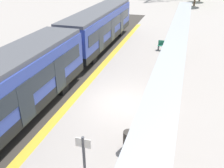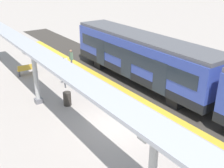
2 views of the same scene
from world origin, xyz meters
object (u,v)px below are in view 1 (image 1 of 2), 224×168
Objects in this scene: canopy_pillar_fourth at (183,21)px; trash_bin at (128,140)px; train_near_carriage at (2,96)px; passenger_by_the_benches at (170,45)px; canopy_pillar_third at (177,51)px; bench_mid_platform at (166,46)px; train_far_carriage at (99,27)px; canopy_pillar_second at (157,141)px; platform_info_sign at (84,157)px.

trash_bin is at bearing -94.03° from canopy_pillar_fourth.
train_near_carriage is 7.54× the size of passenger_by_the_benches.
canopy_pillar_third reaches higher than trash_bin.
train_near_carriage reaches higher than bench_mid_platform.
passenger_by_the_benches is at bearing -11.12° from train_far_carriage.
trash_bin is at bearing 2.84° from train_near_carriage.
bench_mid_platform is 14.01m from trash_bin.
canopy_pillar_second is 3.94× the size of trash_bin.
canopy_pillar_second is 2.66m from platform_info_sign.
canopy_pillar_third is (0.00, 10.19, 0.00)m from canopy_pillar_second.
train_near_carriage is 14.09m from passenger_by_the_benches.
canopy_pillar_fourth is (0.00, 10.12, 0.00)m from canopy_pillar_third.
train_near_carriage is at bearing -118.20° from passenger_by_the_benches.
train_near_carriage is 5.45m from platform_info_sign.
trash_bin is at bearing -90.77° from bench_mid_platform.
canopy_pillar_third is 3.94× the size of trash_bin.
canopy_pillar_second is 1.00× the size of canopy_pillar_fourth.
passenger_by_the_benches is at bearing 87.07° from trash_bin.
train_far_carriage is 8.71× the size of bench_mid_platform.
train_far_carriage is at bearing 148.43° from canopy_pillar_third.
bench_mid_platform is at bearing -102.99° from canopy_pillar_fourth.
train_near_carriage is at bearing -113.49° from bench_mid_platform.
bench_mid_platform is at bearing 66.51° from train_near_carriage.
passenger_by_the_benches reaches higher than bench_mid_platform.
trash_bin is (-1.34, -8.88, -1.29)m from canopy_pillar_third.
trash_bin is 0.39× the size of platform_info_sign.
canopy_pillar_third is at bearing 90.00° from canopy_pillar_second.
trash_bin is (-1.34, 1.31, -1.29)m from canopy_pillar_second.
canopy_pillar_fourth reaches higher than passenger_by_the_benches.
canopy_pillar_second is 13.45m from passenger_by_the_benches.
train_near_carriage is 13.71m from train_far_carriage.
train_near_carriage is 3.87× the size of canopy_pillar_third.
canopy_pillar_fourth is 2.25× the size of bench_mid_platform.
trash_bin is (-1.34, -19.00, -1.29)m from canopy_pillar_fourth.
passenger_by_the_benches is (-0.72, 13.41, -0.63)m from canopy_pillar_second.
canopy_pillar_fourth is at bearing 90.00° from canopy_pillar_second.
train_far_carriage reaches higher than passenger_by_the_benches.
train_far_carriage is at bearing 168.88° from passenger_by_the_benches.
passenger_by_the_benches is (-0.72, -6.89, -0.63)m from canopy_pillar_fourth.
train_near_carriage is at bearing -110.90° from canopy_pillar_fourth.
passenger_by_the_benches is (0.62, 12.10, 0.66)m from trash_bin.
bench_mid_platform is 0.69× the size of platform_info_sign.
passenger_by_the_benches is at bearing -77.29° from bench_mid_platform.
train_far_carriage is 6.82m from passenger_by_the_benches.
platform_info_sign reaches higher than passenger_by_the_benches.
train_far_carriage is 14.77m from trash_bin.
canopy_pillar_second is 2.28m from trash_bin.
passenger_by_the_benches is at bearing 83.49° from platform_info_sign.
platform_info_sign is 14.64m from passenger_by_the_benches.
train_far_carriage reaches higher than canopy_pillar_third.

